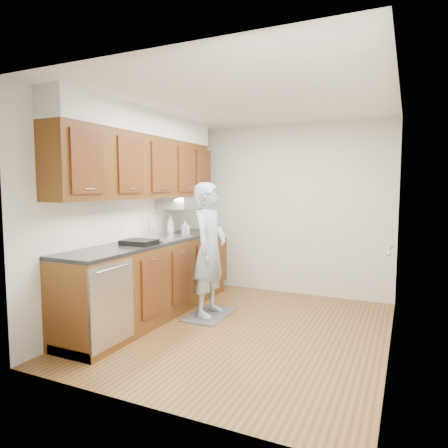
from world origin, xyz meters
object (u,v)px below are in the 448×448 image
steel_can (185,230)px  dish_rack (139,242)px  soap_bottle_b (185,227)px  soap_bottle_a (171,224)px  person (210,240)px

steel_can → dish_rack: 1.06m
soap_bottle_b → dish_rack: (0.04, -1.08, -0.07)m
soap_bottle_a → soap_bottle_b: (0.19, 0.06, -0.03)m
person → dish_rack: size_ratio=5.22×
steel_can → soap_bottle_a: bearing=-167.3°
steel_can → dish_rack: steel_can is taller
person → steel_can: size_ratio=14.50×
soap_bottle_a → soap_bottle_b: size_ratio=1.35×
soap_bottle_b → steel_can: soap_bottle_b is taller
soap_bottle_a → steel_can: (0.20, 0.04, -0.07)m
soap_bottle_b → person: bearing=-35.0°
steel_can → soap_bottle_b: bearing=92.7°
person → soap_bottle_b: 0.72m
soap_bottle_a → soap_bottle_b: bearing=17.4°
person → soap_bottle_a: person is taller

